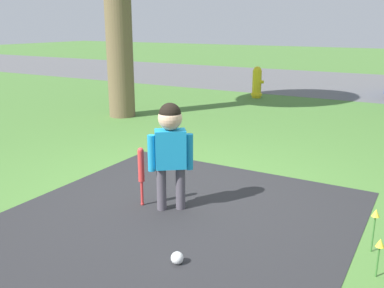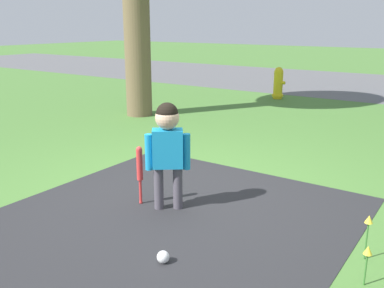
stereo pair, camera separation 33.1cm
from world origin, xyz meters
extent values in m
plane|color=#477533|center=(0.00, 0.00, 0.00)|extent=(60.00, 60.00, 0.00)
cube|color=#59595B|center=(0.00, 9.64, 0.00)|extent=(40.00, 6.00, 0.01)
cylinder|color=#4C4751|center=(0.06, -0.48, 0.21)|extent=(0.09, 0.09, 0.42)
cylinder|color=#4C4751|center=(0.20, -0.37, 0.21)|extent=(0.09, 0.09, 0.42)
cube|color=#198CC6|center=(0.13, -0.42, 0.60)|extent=(0.32, 0.30, 0.36)
cylinder|color=#198CC6|center=(-0.01, -0.53, 0.57)|extent=(0.07, 0.07, 0.34)
cylinder|color=#198CC6|center=(0.27, -0.31, 0.57)|extent=(0.07, 0.07, 0.34)
sphere|color=#D8AD8C|center=(0.13, -0.42, 0.90)|extent=(0.22, 0.22, 0.22)
sphere|color=black|center=(0.13, -0.42, 0.93)|extent=(0.20, 0.20, 0.20)
sphere|color=red|center=(-0.16, -0.49, 0.02)|extent=(0.03, 0.03, 0.03)
cylinder|color=red|center=(-0.16, -0.49, 0.13)|extent=(0.03, 0.03, 0.25)
cylinder|color=red|center=(-0.16, -0.49, 0.41)|extent=(0.06, 0.06, 0.31)
sphere|color=red|center=(-0.16, -0.49, 0.56)|extent=(0.06, 0.06, 0.06)
sphere|color=white|center=(0.69, -1.22, 0.05)|extent=(0.10, 0.10, 0.10)
cylinder|color=yellow|center=(-1.55, 6.02, 0.32)|extent=(0.21, 0.21, 0.64)
sphere|color=yellow|center=(-1.55, 6.02, 0.64)|extent=(0.20, 0.20, 0.20)
cylinder|color=yellow|center=(-1.55, 6.02, 0.08)|extent=(0.27, 0.27, 0.05)
cylinder|color=yellow|center=(-1.43, 6.02, 0.39)|extent=(0.10, 0.07, 0.07)
cylinder|color=brown|center=(-3.01, 2.75, 1.84)|extent=(0.49, 0.49, 3.68)
cylinder|color=#38702D|center=(1.92, -0.31, 0.15)|extent=(0.01, 0.01, 0.30)
cone|color=yellow|center=(1.92, -0.31, 0.33)|extent=(0.06, 0.06, 0.06)
cylinder|color=#38702D|center=(2.00, -0.66, 0.12)|extent=(0.01, 0.01, 0.24)
cone|color=yellow|center=(2.00, -0.66, 0.27)|extent=(0.06, 0.06, 0.06)
camera|label=1|loc=(2.19, -3.61, 1.72)|focal=40.00mm
camera|label=2|loc=(2.47, -3.43, 1.72)|focal=40.00mm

